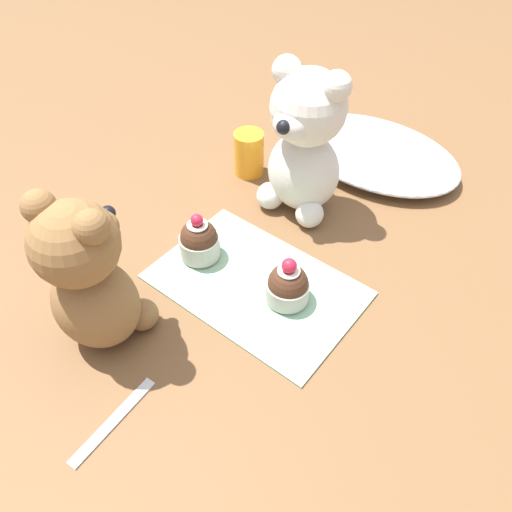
{
  "coord_description": "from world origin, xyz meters",
  "views": [
    {
      "loc": [
        0.27,
        -0.34,
        0.5
      ],
      "look_at": [
        0.0,
        0.0,
        0.06
      ],
      "focal_mm": 35.0,
      "sensor_mm": 36.0,
      "label": 1
    }
  ],
  "objects": [
    {
      "name": "tulle_cloth",
      "position": [
        -0.02,
        0.34,
        0.02
      ],
      "size": [
        0.3,
        0.2,
        0.04
      ],
      "primitive_type": "ellipsoid",
      "color": "silver",
      "rests_on": "ground_plane"
    },
    {
      "name": "cupcake_near_cream_bear",
      "position": [
        0.05,
        0.01,
        0.03
      ],
      "size": [
        0.06,
        0.06,
        0.07
      ],
      "color": "#B2ADA3",
      "rests_on": "knitted_placemat"
    },
    {
      "name": "cupcake_near_tan_bear",
      "position": [
        -0.09,
        -0.01,
        0.03
      ],
      "size": [
        0.05,
        0.05,
        0.07
      ],
      "color": "#B2ADA3",
      "rests_on": "knitted_placemat"
    },
    {
      "name": "ground_plane",
      "position": [
        0.0,
        0.0,
        0.0
      ],
      "size": [
        4.0,
        4.0,
        0.0
      ],
      "primitive_type": "plane",
      "color": "brown"
    },
    {
      "name": "teddy_bear_tan",
      "position": [
        -0.09,
        -0.17,
        0.1
      ],
      "size": [
        0.12,
        0.11,
        0.21
      ],
      "rotation": [
        0.0,
        0.0,
        3.34
      ],
      "color": "olive",
      "rests_on": "ground_plane"
    },
    {
      "name": "teddy_bear_cream",
      "position": [
        -0.05,
        0.17,
        0.11
      ],
      "size": [
        0.11,
        0.12,
        0.23
      ],
      "rotation": [
        0.0,
        0.0,
        0.04
      ],
      "color": "silver",
      "rests_on": "ground_plane"
    },
    {
      "name": "juice_glass",
      "position": [
        -0.16,
        0.19,
        0.04
      ],
      "size": [
        0.05,
        0.05,
        0.07
      ],
      "primitive_type": "cylinder",
      "color": "orange",
      "rests_on": "ground_plane"
    },
    {
      "name": "teaspoon",
      "position": [
        -0.0,
        -0.24,
        0.0
      ],
      "size": [
        0.02,
        0.12,
        0.01
      ],
      "primitive_type": "cube",
      "rotation": [
        0.0,
        0.0,
        4.78
      ],
      "color": "silver",
      "rests_on": "ground_plane"
    },
    {
      "name": "knitted_placemat",
      "position": [
        0.0,
        0.0,
        0.0
      ],
      "size": [
        0.27,
        0.17,
        0.01
      ],
      "primitive_type": "cube",
      "color": "#8EBC99",
      "rests_on": "ground_plane"
    }
  ]
}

